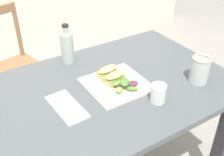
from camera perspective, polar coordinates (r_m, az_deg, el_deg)
The scene contains 11 objects.
dining_table at distance 1.43m, azimuth -1.25°, elevation -6.16°, with size 1.25×0.82×0.74m.
chair_wooden_far at distance 2.17m, azimuth -19.76°, elevation 1.76°, with size 0.48×0.48×0.87m.
plate_lunch at distance 1.36m, azimuth 0.90°, elevation -1.32°, with size 0.29×0.29×0.01m, color beige.
sandwich_half_front at distance 1.35m, azimuth 0.60°, elevation 0.09°, with size 0.11×0.08×0.06m.
sandwich_half_back at distance 1.39m, azimuth -0.83°, elevation 1.30°, with size 0.11×0.08×0.06m.
salad_mixed_greens at distance 1.33m, azimuth 2.44°, elevation -1.19°, with size 0.15×0.15×0.04m.
napkin_folded at distance 1.24m, azimuth -9.18°, elevation -5.77°, with size 0.10×0.23×0.00m, color white.
fork_on_napkin at distance 1.25m, azimuth -9.52°, elevation -5.21°, with size 0.03×0.19×0.00m.
bottle_cold_brew at distance 1.53m, azimuth -9.08°, elevation 5.91°, with size 0.07×0.07×0.22m.
mason_jar_iced_tea at distance 1.42m, azimuth 17.43°, elevation 1.43°, with size 0.09×0.09×0.13m.
cup_extra_side at distance 1.25m, azimuth 9.39°, elevation -3.09°, with size 0.07×0.07×0.09m, color white.
Camera 1 is at (-0.51, -1.00, 1.52)m, focal length 44.90 mm.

